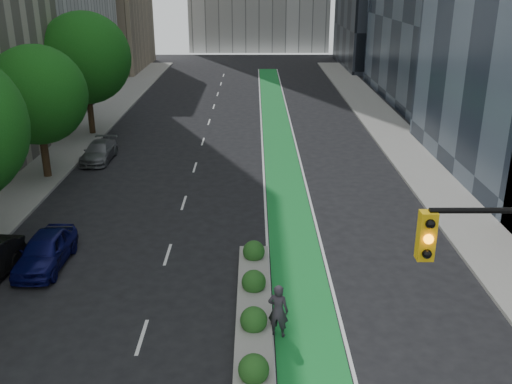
{
  "coord_description": "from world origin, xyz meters",
  "views": [
    {
      "loc": [
        1.22,
        -9.94,
        11.13
      ],
      "look_at": [
        1.29,
        11.65,
        3.0
      ],
      "focal_mm": 40.0,
      "sensor_mm": 36.0,
      "label": 1
    }
  ],
  "objects_px": {
    "parked_car_left_near": "(45,250)",
    "parked_car_left_far": "(99,151)",
    "median_planter": "(254,310)",
    "cyclist": "(278,311)"
  },
  "relations": [
    {
      "from": "parked_car_left_near",
      "to": "parked_car_left_far",
      "type": "height_order",
      "value": "parked_car_left_near"
    },
    {
      "from": "median_planter",
      "to": "cyclist",
      "type": "bearing_deg",
      "value": -49.61
    },
    {
      "from": "parked_car_left_far",
      "to": "cyclist",
      "type": "bearing_deg",
      "value": -59.77
    },
    {
      "from": "cyclist",
      "to": "parked_car_left_far",
      "type": "distance_m",
      "value": 22.19
    },
    {
      "from": "median_planter",
      "to": "cyclist",
      "type": "xyz_separation_m",
      "value": [
        0.8,
        -0.94,
        0.57
      ]
    },
    {
      "from": "median_planter",
      "to": "parked_car_left_near",
      "type": "relative_size",
      "value": 2.46
    },
    {
      "from": "median_planter",
      "to": "cyclist",
      "type": "height_order",
      "value": "cyclist"
    },
    {
      "from": "median_planter",
      "to": "parked_car_left_near",
      "type": "xyz_separation_m",
      "value": [
        -8.51,
        3.96,
        0.34
      ]
    },
    {
      "from": "parked_car_left_near",
      "to": "median_planter",
      "type": "bearing_deg",
      "value": -23.97
    },
    {
      "from": "cyclist",
      "to": "parked_car_left_far",
      "type": "height_order",
      "value": "cyclist"
    }
  ]
}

